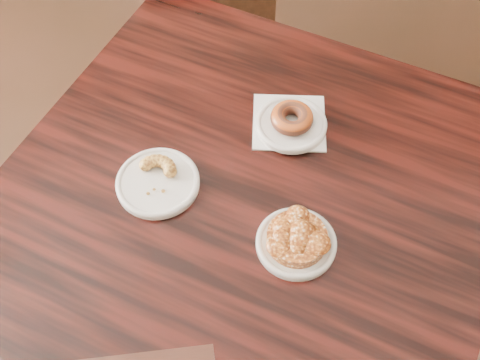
# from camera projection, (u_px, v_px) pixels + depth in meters

# --- Properties ---
(floor) EXTENTS (5.00, 5.00, 0.00)m
(floor) POSITION_uv_depth(u_px,v_px,m) (277.00, 311.00, 1.87)
(floor) COLOR black
(floor) RESTS_ON ground
(cafe_table) EXTENTS (1.25, 1.25, 0.75)m
(cafe_table) POSITION_uv_depth(u_px,v_px,m) (247.00, 274.00, 1.53)
(cafe_table) COLOR black
(cafe_table) RESTS_ON floor
(chair_far) EXTENTS (0.49, 0.49, 0.90)m
(chair_far) POSITION_uv_depth(u_px,v_px,m) (213.00, 7.00, 1.99)
(chair_far) COLOR black
(chair_far) RESTS_ON floor
(napkin) EXTENTS (0.17, 0.17, 0.00)m
(napkin) POSITION_uv_depth(u_px,v_px,m) (289.00, 122.00, 1.32)
(napkin) COLOR white
(napkin) RESTS_ON cafe_table
(plate_donut) EXTENTS (0.16, 0.16, 0.01)m
(plate_donut) POSITION_uv_depth(u_px,v_px,m) (291.00, 125.00, 1.31)
(plate_donut) COLOR white
(plate_donut) RESTS_ON napkin
(plate_cruller) EXTENTS (0.17, 0.17, 0.01)m
(plate_cruller) POSITION_uv_depth(u_px,v_px,m) (158.00, 183.00, 1.23)
(plate_cruller) COLOR white
(plate_cruller) RESTS_ON cafe_table
(plate_fritter) EXTENTS (0.15, 0.15, 0.01)m
(plate_fritter) POSITION_uv_depth(u_px,v_px,m) (296.00, 243.00, 1.15)
(plate_fritter) COLOR silver
(plate_fritter) RESTS_ON cafe_table
(glazed_donut) EXTENTS (0.09, 0.09, 0.03)m
(glazed_donut) POSITION_uv_depth(u_px,v_px,m) (292.00, 118.00, 1.29)
(glazed_donut) COLOR #923C15
(glazed_donut) RESTS_ON plate_donut
(apple_fritter) EXTENTS (0.16, 0.16, 0.04)m
(apple_fritter) POSITION_uv_depth(u_px,v_px,m) (297.00, 237.00, 1.13)
(apple_fritter) COLOR #4C1C08
(apple_fritter) RESTS_ON plate_fritter
(cruller_fragment) EXTENTS (0.10, 0.10, 0.03)m
(cruller_fragment) POSITION_uv_depth(u_px,v_px,m) (157.00, 178.00, 1.21)
(cruller_fragment) COLOR brown
(cruller_fragment) RESTS_ON plate_cruller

